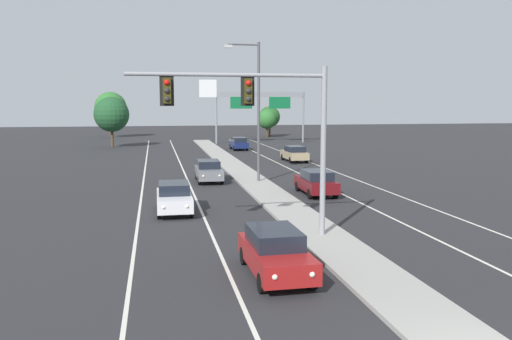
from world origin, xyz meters
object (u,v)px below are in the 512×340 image
object	(u,v)px
tree_far_left_b	(111,108)
overhead_signal_mast	(262,114)
car_receding_darkred	(316,182)
car_receding_tan	(294,153)
tree_far_right_a	(270,117)
tree_far_left_c	(111,114)
street_lamp_median	(256,104)
car_oncoming_red	(275,252)
tree_far_right_c	(267,119)
car_receding_navy	(239,143)
car_oncoming_grey	(209,171)
car_oncoming_white	(174,197)
highway_sign_gantry	(260,101)

from	to	relation	value
tree_far_left_b	overhead_signal_mast	bearing A→B (deg)	-80.83
car_receding_darkred	car_receding_tan	distance (m)	19.35
tree_far_right_a	tree_far_left_c	xyz separation A→B (m)	(-25.47, -18.71, 0.89)
car_receding_tan	tree_far_left_c	distance (m)	28.93
street_lamp_median	car_oncoming_red	world-z (taller)	street_lamp_median
overhead_signal_mast	tree_far_right_c	xyz separation A→B (m)	(14.63, 67.31, -2.28)
car_receding_darkred	tree_far_right_a	bearing A→B (deg)	80.50
car_receding_navy	car_oncoming_grey	bearing A→B (deg)	-103.80
overhead_signal_mast	car_receding_darkred	world-z (taller)	overhead_signal_mast
overhead_signal_mast	street_lamp_median	xyz separation A→B (m)	(2.86, 16.26, 0.42)
car_oncoming_red	car_oncoming_white	world-z (taller)	same
overhead_signal_mast	car_receding_tan	xyz separation A→B (m)	(9.38, 29.54, -4.55)
car_oncoming_white	car_receding_darkred	size ratio (longest dim) A/B	1.00
car_oncoming_red	tree_far_left_c	xyz separation A→B (m)	(-9.45, 55.35, 3.54)
car_oncoming_white	car_receding_tan	xyz separation A→B (m)	(12.80, 22.81, 0.00)
tree_far_right_a	tree_far_left_c	world-z (taller)	tree_far_left_c
car_oncoming_red	car_oncoming_grey	xyz separation A→B (m)	(-0.01, 22.11, 0.00)
overhead_signal_mast	tree_far_right_c	bearing A→B (deg)	77.74
car_oncoming_grey	tree_far_left_b	bearing A→B (deg)	101.59
street_lamp_median	tree_far_left_b	xyz separation A→B (m)	(-14.50, 55.89, -0.72)
car_receding_darkred	highway_sign_gantry	world-z (taller)	highway_sign_gantry
street_lamp_median	car_receding_tan	distance (m)	15.60
car_oncoming_white	tree_far_right_c	bearing A→B (deg)	73.41
street_lamp_median	car_receding_navy	distance (m)	28.31
highway_sign_gantry	tree_far_right_c	distance (m)	13.60
car_oncoming_grey	tree_far_left_c	bearing A→B (deg)	105.85
car_receding_darkred	highway_sign_gantry	size ratio (longest dim) A/B	0.34
highway_sign_gantry	tree_far_right_a	world-z (taller)	highway_sign_gantry
highway_sign_gantry	car_oncoming_white	bearing A→B (deg)	-106.69
highway_sign_gantry	car_oncoming_red	bearing A→B (deg)	-100.89
car_receding_tan	car_receding_navy	distance (m)	14.80
car_receding_tan	overhead_signal_mast	bearing A→B (deg)	-107.61
tree_far_right_a	tree_far_left_c	bearing A→B (deg)	-143.70
car_oncoming_red	car_oncoming_grey	bearing A→B (deg)	90.03
car_oncoming_grey	car_receding_darkred	xyz separation A→B (m)	(6.16, -7.05, 0.00)
car_oncoming_red	overhead_signal_mast	bearing A→B (deg)	84.35
overhead_signal_mast	highway_sign_gantry	world-z (taller)	highway_sign_gantry
car_oncoming_white	overhead_signal_mast	bearing A→B (deg)	-63.02
car_receding_tan	car_receding_navy	xyz separation A→B (m)	(-3.36, 14.41, 0.00)
tree_far_left_c	car_oncoming_grey	bearing A→B (deg)	-74.15
car_receding_tan	tree_far_right_a	world-z (taller)	tree_far_right_a
overhead_signal_mast	tree_far_left_c	xyz separation A→B (m)	(-9.89, 50.83, -1.02)
highway_sign_gantry	tree_far_left_c	distance (m)	21.23
car_receding_darkred	car_receding_tan	world-z (taller)	same
car_receding_tan	tree_far_right_c	xyz separation A→B (m)	(5.26, 37.77, 2.27)
highway_sign_gantry	tree_far_right_c	bearing A→B (deg)	73.76
overhead_signal_mast	car_oncoming_white	distance (m)	8.81
tree_far_right_c	tree_far_right_a	bearing A→B (deg)	67.03
tree_far_left_c	tree_far_right_a	bearing A→B (deg)	36.30
overhead_signal_mast	car_oncoming_white	size ratio (longest dim) A/B	1.85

